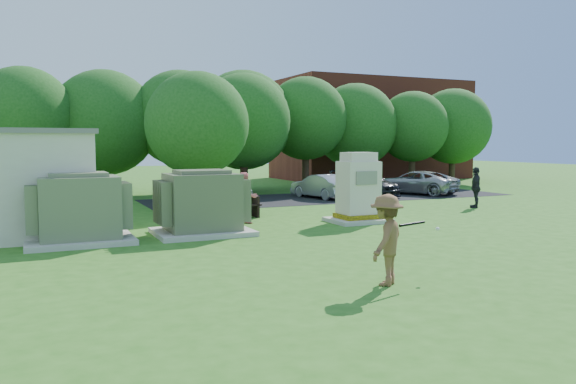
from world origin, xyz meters
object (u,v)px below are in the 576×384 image
picnic_table (231,203)px  car_silver_a (321,186)px  person_at_picnic (245,198)px  car_silver_b (415,182)px  transformer_left (79,210)px  transformer_right (202,204)px  person_walking_right (476,187)px  generator_cabinet (358,192)px  batter (386,240)px  car_white (219,188)px  car_dark (364,183)px

picnic_table → car_silver_a: size_ratio=0.53×
person_at_picnic → car_silver_b: (13.06, 7.27, -0.27)m
transformer_left → person_at_picnic: transformer_left is taller
transformer_left → transformer_right: 3.70m
person_walking_right → car_silver_b: (1.79, 6.74, -0.26)m
generator_cabinet → picnic_table: 5.12m
batter → car_silver_a: batter is taller
person_walking_right → car_white: (-9.92, 6.79, -0.18)m
transformer_right → car_silver_a: 12.66m
car_white → car_silver_a: size_ratio=1.12×
car_silver_a → picnic_table: bearing=27.4°
person_at_picnic → car_dark: (9.73, 7.43, -0.24)m
generator_cabinet → picnic_table: generator_cabinet is taller
batter → car_silver_a: (7.33, 16.75, -0.30)m
generator_cabinet → car_dark: bearing=56.5°
transformer_left → transformer_right: size_ratio=1.00×
car_white → car_dark: car_white is taller
picnic_table → person_walking_right: size_ratio=1.11×
transformer_right → car_dark: bearing=37.3°
batter → person_walking_right: (11.63, 9.94, -0.02)m
car_silver_a → person_at_picnic: bearing=36.3°
car_white → person_at_picnic: bearing=-110.8°
picnic_table → car_dark: (9.56, 5.32, 0.15)m
transformer_left → generator_cabinet: bearing=1.8°
car_white → car_silver_a: 5.62m
picnic_table → car_silver_a: 8.58m
car_white → person_walking_right: bearing=-44.7°
person_at_picnic → batter: bearing=-88.9°
transformer_left → car_white: transformer_left is taller
person_walking_right → person_at_picnic: bearing=-49.9°
person_walking_right → car_silver_a: bearing=-110.4°
picnic_table → person_at_picnic: 2.16m
generator_cabinet → car_silver_a: bearing=70.9°
picnic_table → person_walking_right: person_walking_right is taller
picnic_table → car_white: size_ratio=0.47×
transformer_right → person_walking_right: bearing=8.9°
car_dark → car_silver_b: size_ratio=1.00×
car_silver_b → batter: bearing=27.1°
person_at_picnic → person_walking_right: bearing=6.0°
generator_cabinet → person_walking_right: 7.48m
person_walking_right → car_silver_b: 6.97m
batter → person_walking_right: size_ratio=1.02×
car_white → car_silver_b: 11.71m
batter → car_dark: batter is taller
person_at_picnic → car_white: bearing=82.9°
transformer_right → car_white: size_ratio=0.69×
car_white → car_dark: bearing=-9.6°
picnic_table → person_at_picnic: size_ratio=1.10×
car_silver_a → car_dark: 2.76m
batter → car_silver_a: bearing=-151.7°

